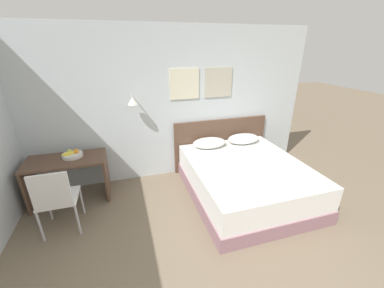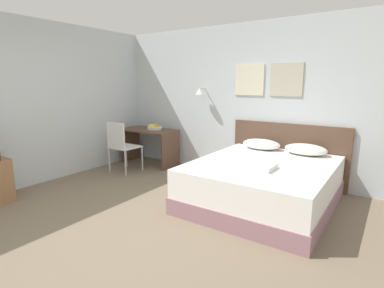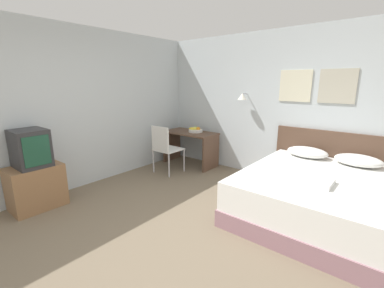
# 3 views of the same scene
# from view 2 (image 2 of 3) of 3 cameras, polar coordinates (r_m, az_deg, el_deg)

# --- Properties ---
(ground_plane) EXTENTS (24.00, 24.00, 0.00)m
(ground_plane) POSITION_cam_2_polar(r_m,az_deg,el_deg) (3.53, -16.85, -16.76)
(ground_plane) COLOR #756651
(wall_back) EXTENTS (5.45, 0.31, 2.65)m
(wall_back) POSITION_cam_2_polar(r_m,az_deg,el_deg) (5.50, 7.57, 8.14)
(wall_back) COLOR silver
(wall_back) RESTS_ON ground_plane
(bed) EXTENTS (1.76, 2.05, 0.59)m
(bed) POSITION_cam_2_polar(r_m,az_deg,el_deg) (4.26, 13.31, -7.33)
(bed) COLOR gray
(bed) RESTS_ON ground_plane
(headboard) EXTENTS (1.88, 0.06, 1.01)m
(headboard) POSITION_cam_2_polar(r_m,az_deg,el_deg) (5.17, 17.67, -1.80)
(headboard) COLOR brown
(headboard) RESTS_ON ground_plane
(pillow_left) EXTENTS (0.62, 0.38, 0.16)m
(pillow_left) POSITION_cam_2_polar(r_m,az_deg,el_deg) (4.99, 13.06, -0.04)
(pillow_left) COLOR white
(pillow_left) RESTS_ON bed
(pillow_right) EXTENTS (0.62, 0.38, 0.16)m
(pillow_right) POSITION_cam_2_polar(r_m,az_deg,el_deg) (4.79, 20.82, -0.98)
(pillow_right) COLOR white
(pillow_right) RESTS_ON bed
(folded_towel_near_foot) EXTENTS (0.32, 0.33, 0.06)m
(folded_towel_near_foot) POSITION_cam_2_polar(r_m,az_deg,el_deg) (3.86, 12.99, -4.20)
(folded_towel_near_foot) COLOR white
(folded_towel_near_foot) RESTS_ON bed
(desk) EXTENTS (1.14, 0.58, 0.72)m
(desk) POSITION_cam_2_polar(r_m,az_deg,el_deg) (6.21, -8.12, 0.80)
(desk) COLOR brown
(desk) RESTS_ON ground_plane
(desk_chair) EXTENTS (0.47, 0.47, 0.95)m
(desk_chair) POSITION_cam_2_polar(r_m,az_deg,el_deg) (5.68, -13.42, 0.17)
(desk_chair) COLOR white
(desk_chair) RESTS_ON ground_plane
(fruit_bowl) EXTENTS (0.30, 0.30, 0.11)m
(fruit_bowl) POSITION_cam_2_polar(r_m,az_deg,el_deg) (6.14, -7.15, 3.17)
(fruit_bowl) COLOR silver
(fruit_bowl) RESTS_ON desk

